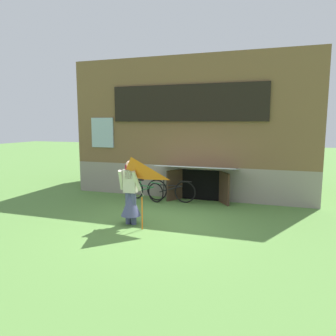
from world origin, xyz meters
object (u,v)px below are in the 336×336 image
at_px(person, 131,198).
at_px(bicycle_black, 171,191).
at_px(bicycle_green, 146,190).
at_px(kite, 131,176).

bearing_deg(person, bicycle_black, 69.33).
distance_m(bicycle_black, bicycle_green, 0.88).
height_order(person, bicycle_black, person).
xyz_separation_m(bicycle_black, bicycle_green, (-0.87, -0.10, -0.03)).
bearing_deg(bicycle_black, kite, -88.63).
bearing_deg(person, bicycle_green, 88.64).
distance_m(person, bicycle_green, 2.63).
height_order(person, bicycle_green, person).
relative_size(person, bicycle_green, 1.13).
distance_m(person, bicycle_black, 2.66).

